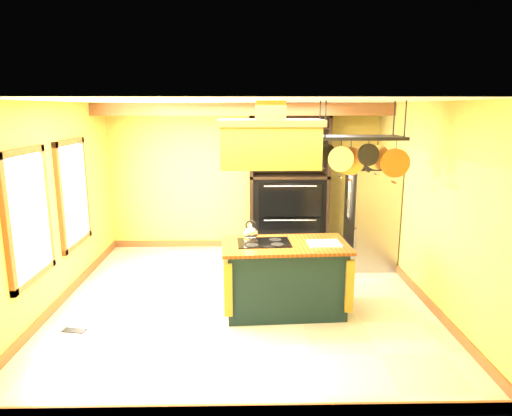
{
  "coord_description": "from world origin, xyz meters",
  "views": [
    {
      "loc": [
        0.06,
        -5.95,
        2.62
      ],
      "look_at": [
        0.18,
        0.3,
        1.24
      ],
      "focal_mm": 32.0,
      "sensor_mm": 36.0,
      "label": 1
    }
  ],
  "objects_px": {
    "hutch": "(288,201)",
    "range_hood": "(270,141)",
    "pot_rack": "(361,148)",
    "refrigerator": "(371,218)",
    "kitchen_island": "(284,277)"
  },
  "relations": [
    {
      "from": "hutch",
      "to": "range_hood",
      "type": "bearing_deg",
      "value": -100.23
    },
    {
      "from": "pot_rack",
      "to": "refrigerator",
      "type": "bearing_deg",
      "value": 69.5
    },
    {
      "from": "kitchen_island",
      "to": "refrigerator",
      "type": "distance_m",
      "value": 2.42
    },
    {
      "from": "refrigerator",
      "to": "hutch",
      "type": "xyz_separation_m",
      "value": [
        -1.31,
        0.81,
        0.14
      ]
    },
    {
      "from": "refrigerator",
      "to": "hutch",
      "type": "distance_m",
      "value": 1.55
    },
    {
      "from": "hutch",
      "to": "pot_rack",
      "type": "bearing_deg",
      "value": -76.09
    },
    {
      "from": "range_hood",
      "to": "refrigerator",
      "type": "xyz_separation_m",
      "value": [
        1.78,
        1.79,
        -1.42
      ]
    },
    {
      "from": "range_hood",
      "to": "kitchen_island",
      "type": "bearing_deg",
      "value": 0.21
    },
    {
      "from": "range_hood",
      "to": "refrigerator",
      "type": "height_order",
      "value": "range_hood"
    },
    {
      "from": "kitchen_island",
      "to": "hutch",
      "type": "distance_m",
      "value": 2.66
    },
    {
      "from": "kitchen_island",
      "to": "pot_rack",
      "type": "bearing_deg",
      "value": -3.41
    },
    {
      "from": "kitchen_island",
      "to": "hutch",
      "type": "xyz_separation_m",
      "value": [
        0.27,
        2.6,
        0.48
      ]
    },
    {
      "from": "kitchen_island",
      "to": "hutch",
      "type": "relative_size",
      "value": 0.66
    },
    {
      "from": "range_hood",
      "to": "hutch",
      "type": "bearing_deg",
      "value": 79.77
    },
    {
      "from": "range_hood",
      "to": "refrigerator",
      "type": "relative_size",
      "value": 0.76
    }
  ]
}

